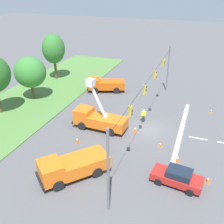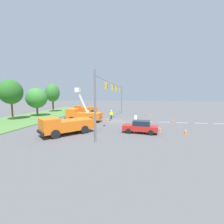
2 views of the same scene
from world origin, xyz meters
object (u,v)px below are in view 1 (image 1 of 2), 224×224
(utility_truck_support_far, at_px, (105,84))
(traffic_cone_far_left, at_px, (211,111))
(tree_east, at_px, (30,72))
(utility_truck_support_near, at_px, (72,166))
(road_worker, at_px, (143,115))
(sedan_red, at_px, (177,177))
(tree_far_east, at_px, (54,49))
(utility_truck_bucket_lift, at_px, (98,118))
(traffic_cone_mid_right, at_px, (77,140))
(traffic_cone_foreground_right, at_px, (160,144))
(traffic_cone_lane_edge_b, at_px, (208,180))
(traffic_cone_foreground_left, at_px, (135,129))
(traffic_cone_near_bucket, at_px, (178,158))

(utility_truck_support_far, bearing_deg, traffic_cone_far_left, -98.69)
(tree_east, distance_m, traffic_cone_far_left, 25.64)
(utility_truck_support_near, bearing_deg, road_worker, -15.96)
(utility_truck_support_far, height_order, sedan_red, utility_truck_support_far)
(tree_far_east, bearing_deg, traffic_cone_far_left, -100.36)
(utility_truck_bucket_lift, bearing_deg, utility_truck_support_near, -172.27)
(traffic_cone_mid_right, bearing_deg, traffic_cone_foreground_right, -74.33)
(traffic_cone_foreground_right, relative_size, traffic_cone_mid_right, 0.79)
(traffic_cone_foreground_right, height_order, traffic_cone_lane_edge_b, traffic_cone_lane_edge_b)
(traffic_cone_foreground_left, distance_m, traffic_cone_mid_right, 6.83)
(tree_far_east, bearing_deg, traffic_cone_mid_right, -143.26)
(utility_truck_bucket_lift, height_order, traffic_cone_near_bucket, utility_truck_bucket_lift)
(utility_truck_support_far, distance_m, traffic_cone_lane_edge_b, 23.36)
(tree_far_east, xyz_separation_m, traffic_cone_foreground_right, (-15.10, -21.63, -5.08))
(utility_truck_support_far, bearing_deg, utility_truck_support_near, -166.75)
(traffic_cone_foreground_left, relative_size, traffic_cone_near_bucket, 1.05)
(traffic_cone_foreground_right, xyz_separation_m, traffic_cone_near_bucket, (-1.93, -2.08, 0.09))
(sedan_red, bearing_deg, road_worker, 28.75)
(traffic_cone_mid_right, bearing_deg, traffic_cone_foreground_left, -50.09)
(tree_far_east, relative_size, traffic_cone_foreground_left, 9.54)
(traffic_cone_foreground_right, height_order, traffic_cone_near_bucket, traffic_cone_near_bucket)
(traffic_cone_far_left, bearing_deg, traffic_cone_foreground_left, 135.34)
(sedan_red, xyz_separation_m, traffic_cone_lane_edge_b, (1.11, -2.52, -0.44))
(tree_far_east, bearing_deg, utility_truck_bucket_lift, -134.52)
(road_worker, distance_m, traffic_cone_lane_edge_b, 11.93)
(utility_truck_support_near, height_order, road_worker, utility_truck_support_near)
(utility_truck_bucket_lift, xyz_separation_m, utility_truck_support_near, (-8.77, -1.19, -0.17))
(traffic_cone_near_bucket, bearing_deg, utility_truck_support_near, 122.45)
(tree_east, xyz_separation_m, traffic_cone_foreground_left, (-4.21, -16.86, -3.69))
(tree_far_east, height_order, traffic_cone_near_bucket, tree_far_east)
(tree_east, xyz_separation_m, tree_far_east, (8.91, 1.45, 1.28))
(sedan_red, bearing_deg, tree_far_east, 49.82)
(tree_far_east, relative_size, traffic_cone_foreground_right, 12.43)
(utility_truck_support_far, xyz_separation_m, sedan_red, (-17.93, -13.66, -0.34))
(utility_truck_support_near, xyz_separation_m, utility_truck_support_far, (20.10, 4.73, -0.01))
(traffic_cone_foreground_right, bearing_deg, tree_far_east, 55.08)
(traffic_cone_foreground_left, xyz_separation_m, traffic_cone_foreground_right, (-1.98, -3.32, -0.11))
(utility_truck_bucket_lift, bearing_deg, traffic_cone_mid_right, 167.02)
(utility_truck_bucket_lift, distance_m, traffic_cone_near_bucket, 10.35)
(utility_truck_support_near, height_order, sedan_red, utility_truck_support_near)
(utility_truck_bucket_lift, bearing_deg, traffic_cone_far_left, -54.74)
(road_worker, height_order, traffic_cone_far_left, road_worker)
(utility_truck_support_far, distance_m, traffic_cone_mid_right, 15.37)
(road_worker, height_order, traffic_cone_lane_edge_b, road_worker)
(road_worker, height_order, traffic_cone_mid_right, road_worker)
(sedan_red, xyz_separation_m, traffic_cone_foreground_right, (5.22, 2.43, -0.48))
(utility_truck_support_far, relative_size, traffic_cone_mid_right, 7.79)
(traffic_cone_near_bucket, distance_m, traffic_cone_lane_edge_b, 3.61)
(road_worker, xyz_separation_m, traffic_cone_mid_right, (-7.14, 5.53, -0.60))
(utility_truck_support_near, relative_size, traffic_cone_foreground_left, 7.60)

